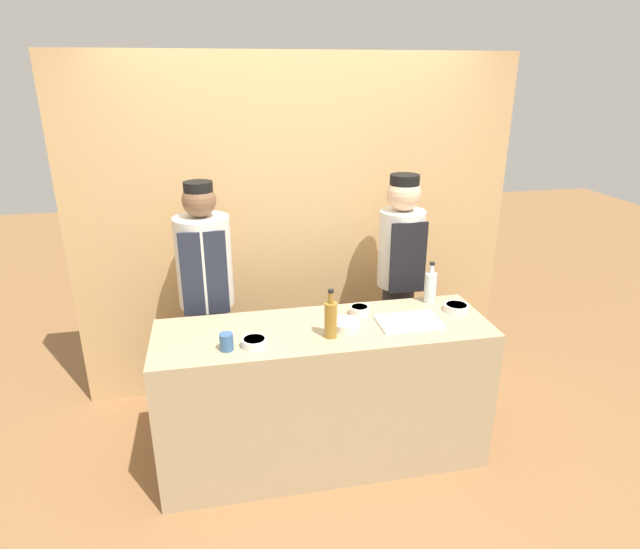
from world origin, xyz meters
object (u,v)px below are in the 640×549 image
at_px(sauce_bowl_brown, 254,342).
at_px(bottle_clear, 430,287).
at_px(chef_left, 207,297).
at_px(sauce_bowl_white, 456,307).
at_px(cutting_board, 409,322).
at_px(sauce_bowl_yellow, 345,324).
at_px(cup_blue, 226,342).
at_px(sauce_bowl_green, 359,310).
at_px(bottle_vinegar, 331,319).
at_px(chef_right, 399,279).

bearing_deg(sauce_bowl_brown, bottle_clear, 17.63).
relative_size(bottle_clear, chef_left, 0.16).
height_order(sauce_bowl_white, cutting_board, sauce_bowl_white).
xyz_separation_m(sauce_bowl_yellow, chef_left, (-0.77, 0.62, -0.03)).
bearing_deg(cutting_board, cup_blue, -174.00).
height_order(sauce_bowl_green, cup_blue, cup_blue).
height_order(cutting_board, bottle_vinegar, bottle_vinegar).
distance_m(sauce_bowl_green, bottle_clear, 0.50).
xyz_separation_m(bottle_vinegar, chef_right, (0.65, 0.70, -0.09)).
bearing_deg(cup_blue, cutting_board, 6.00).
xyz_separation_m(cutting_board, bottle_vinegar, (-0.48, -0.07, 0.10)).
bearing_deg(sauce_bowl_brown, sauce_bowl_white, 9.34).
distance_m(sauce_bowl_brown, sauce_bowl_green, 0.71).
bearing_deg(sauce_bowl_brown, chef_left, 108.72).
xyz_separation_m(sauce_bowl_white, chef_left, (-1.50, 0.52, -0.02)).
distance_m(sauce_bowl_yellow, bottle_clear, 0.67).
distance_m(sauce_bowl_green, bottle_vinegar, 0.35).
xyz_separation_m(bottle_clear, chef_left, (-1.39, 0.36, -0.11)).
height_order(sauce_bowl_yellow, chef_left, chef_left).
xyz_separation_m(sauce_bowl_white, sauce_bowl_brown, (-1.25, -0.21, 0.00)).
bearing_deg(bottle_clear, sauce_bowl_white, -55.05).
height_order(cup_blue, chef_left, chef_left).
bearing_deg(sauce_bowl_brown, chef_right, 34.24).
xyz_separation_m(sauce_bowl_brown, sauce_bowl_green, (0.66, 0.27, 0.01)).
bearing_deg(sauce_bowl_green, sauce_bowl_white, -6.19).
height_order(sauce_bowl_white, sauce_bowl_brown, sauce_bowl_brown).
xyz_separation_m(sauce_bowl_brown, bottle_clear, (1.14, 0.36, 0.08)).
bearing_deg(sauce_bowl_white, cup_blue, -171.07).
distance_m(sauce_bowl_green, cup_blue, 0.85).
distance_m(sauce_bowl_yellow, chef_right, 0.82).
relative_size(sauce_bowl_white, sauce_bowl_green, 1.29).
relative_size(sauce_bowl_brown, cutting_board, 0.38).
distance_m(sauce_bowl_yellow, cutting_board, 0.38).
bearing_deg(chef_right, sauce_bowl_white, -70.57).
bearing_deg(cutting_board, sauce_bowl_yellow, 178.23).
height_order(sauce_bowl_white, bottle_vinegar, bottle_vinegar).
bearing_deg(chef_left, chef_right, 0.01).
bearing_deg(sauce_bowl_white, chef_right, 109.43).
relative_size(sauce_bowl_white, chef_right, 0.09).
xyz_separation_m(bottle_vinegar, chef_left, (-0.67, 0.70, -0.11)).
bearing_deg(cup_blue, chef_right, 31.39).
bearing_deg(cup_blue, bottle_vinegar, 3.78).
height_order(sauce_bowl_green, chef_left, chef_left).
bearing_deg(sauce_bowl_white, sauce_bowl_brown, -170.66).
bearing_deg(cutting_board, sauce_bowl_white, 17.53).
distance_m(bottle_clear, chef_left, 1.44).
bearing_deg(sauce_bowl_yellow, chef_right, 48.88).
relative_size(cup_blue, chef_left, 0.06).
bearing_deg(sauce_bowl_brown, bottle_vinegar, 3.23).
distance_m(sauce_bowl_yellow, sauce_bowl_white, 0.73).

